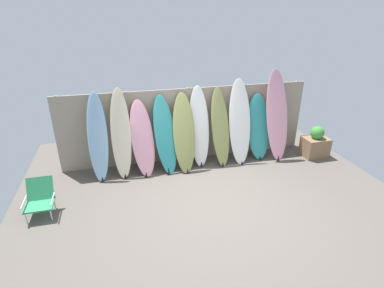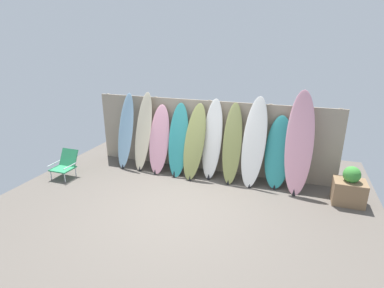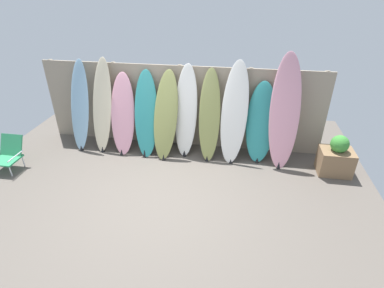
{
  "view_description": "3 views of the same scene",
  "coord_description": "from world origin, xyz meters",
  "px_view_note": "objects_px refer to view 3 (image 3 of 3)",
  "views": [
    {
      "loc": [
        -1.63,
        -4.67,
        3.45
      ],
      "look_at": [
        -0.18,
        0.93,
        0.86
      ],
      "focal_mm": 28.0,
      "sensor_mm": 36.0,
      "label": 1
    },
    {
      "loc": [
        1.97,
        -4.87,
        3.13
      ],
      "look_at": [
        -0.01,
        0.78,
        1.09
      ],
      "focal_mm": 28.0,
      "sensor_mm": 36.0,
      "label": 2
    },
    {
      "loc": [
        1.22,
        -3.96,
        3.36
      ],
      "look_at": [
        0.46,
        0.71,
        0.72
      ],
      "focal_mm": 28.0,
      "sensor_mm": 36.0,
      "label": 3
    }
  ],
  "objects_px": {
    "surfboard_white_5": "(186,112)",
    "surfboard_pink_9": "(285,113)",
    "surfboard_teal_3": "(146,115)",
    "surfboard_teal_8": "(261,123)",
    "surfboard_olive_4": "(166,116)",
    "beach_chair": "(8,153)",
    "surfboard_cream_1": "(102,106)",
    "surfboard_white_7": "(234,114)",
    "planter_box": "(336,158)",
    "surfboard_pink_2": "(123,114)",
    "surfboard_olive_6": "(210,116)",
    "surfboard_skyblue_0": "(80,106)"
  },
  "relations": [
    {
      "from": "surfboard_white_5",
      "to": "surfboard_pink_9",
      "type": "bearing_deg",
      "value": -3.28
    },
    {
      "from": "surfboard_teal_3",
      "to": "surfboard_teal_8",
      "type": "height_order",
      "value": "surfboard_teal_3"
    },
    {
      "from": "surfboard_olive_4",
      "to": "surfboard_white_5",
      "type": "bearing_deg",
      "value": 17.98
    },
    {
      "from": "surfboard_teal_8",
      "to": "beach_chair",
      "type": "bearing_deg",
      "value": -166.39
    },
    {
      "from": "surfboard_cream_1",
      "to": "surfboard_white_7",
      "type": "relative_size",
      "value": 0.97
    },
    {
      "from": "surfboard_teal_8",
      "to": "planter_box",
      "type": "relative_size",
      "value": 2.0
    },
    {
      "from": "surfboard_pink_2",
      "to": "planter_box",
      "type": "distance_m",
      "value": 4.37
    },
    {
      "from": "surfboard_teal_3",
      "to": "surfboard_pink_9",
      "type": "height_order",
      "value": "surfboard_pink_9"
    },
    {
      "from": "surfboard_white_5",
      "to": "beach_chair",
      "type": "bearing_deg",
      "value": -160.48
    },
    {
      "from": "surfboard_cream_1",
      "to": "surfboard_white_5",
      "type": "relative_size",
      "value": 1.03
    },
    {
      "from": "surfboard_olive_6",
      "to": "beach_chair",
      "type": "height_order",
      "value": "surfboard_olive_6"
    },
    {
      "from": "surfboard_skyblue_0",
      "to": "surfboard_cream_1",
      "type": "height_order",
      "value": "surfboard_cream_1"
    },
    {
      "from": "surfboard_white_5",
      "to": "surfboard_white_7",
      "type": "bearing_deg",
      "value": -3.67
    },
    {
      "from": "surfboard_pink_2",
      "to": "surfboard_pink_9",
      "type": "xyz_separation_m",
      "value": [
        3.29,
        -0.02,
        0.27
      ]
    },
    {
      "from": "surfboard_pink_2",
      "to": "beach_chair",
      "type": "distance_m",
      "value": 2.35
    },
    {
      "from": "surfboard_olive_4",
      "to": "beach_chair",
      "type": "bearing_deg",
      "value": -160.28
    },
    {
      "from": "surfboard_olive_4",
      "to": "surfboard_skyblue_0",
      "type": "bearing_deg",
      "value": 178.84
    },
    {
      "from": "surfboard_white_7",
      "to": "planter_box",
      "type": "bearing_deg",
      "value": -8.59
    },
    {
      "from": "surfboard_cream_1",
      "to": "surfboard_teal_8",
      "type": "xyz_separation_m",
      "value": [
        3.34,
        0.05,
        -0.16
      ]
    },
    {
      "from": "surfboard_cream_1",
      "to": "surfboard_pink_2",
      "type": "relative_size",
      "value": 1.17
    },
    {
      "from": "surfboard_white_7",
      "to": "surfboard_white_5",
      "type": "bearing_deg",
      "value": 176.33
    },
    {
      "from": "surfboard_olive_4",
      "to": "surfboard_pink_9",
      "type": "xyz_separation_m",
      "value": [
        2.35,
        0.02,
        0.22
      ]
    },
    {
      "from": "surfboard_pink_2",
      "to": "surfboard_olive_6",
      "type": "relative_size",
      "value": 0.91
    },
    {
      "from": "surfboard_pink_2",
      "to": "planter_box",
      "type": "xyz_separation_m",
      "value": [
        4.34,
        -0.28,
        -0.49
      ]
    },
    {
      "from": "surfboard_cream_1",
      "to": "beach_chair",
      "type": "height_order",
      "value": "surfboard_cream_1"
    },
    {
      "from": "surfboard_cream_1",
      "to": "surfboard_olive_4",
      "type": "relative_size",
      "value": 1.1
    },
    {
      "from": "surfboard_pink_2",
      "to": "surfboard_pink_9",
      "type": "distance_m",
      "value": 3.31
    },
    {
      "from": "surfboard_teal_3",
      "to": "surfboard_teal_8",
      "type": "bearing_deg",
      "value": 2.01
    },
    {
      "from": "surfboard_cream_1",
      "to": "planter_box",
      "type": "height_order",
      "value": "surfboard_cream_1"
    },
    {
      "from": "surfboard_pink_2",
      "to": "surfboard_white_5",
      "type": "height_order",
      "value": "surfboard_white_5"
    },
    {
      "from": "surfboard_teal_8",
      "to": "surfboard_white_5",
      "type": "bearing_deg",
      "value": 179.71
    },
    {
      "from": "surfboard_teal_3",
      "to": "surfboard_olive_4",
      "type": "height_order",
      "value": "surfboard_olive_4"
    },
    {
      "from": "surfboard_cream_1",
      "to": "surfboard_teal_8",
      "type": "height_order",
      "value": "surfboard_cream_1"
    },
    {
      "from": "surfboard_skyblue_0",
      "to": "surfboard_cream_1",
      "type": "distance_m",
      "value": 0.5
    },
    {
      "from": "surfboard_teal_8",
      "to": "planter_box",
      "type": "distance_m",
      "value": 1.57
    },
    {
      "from": "surfboard_cream_1",
      "to": "surfboard_olive_6",
      "type": "relative_size",
      "value": 1.07
    },
    {
      "from": "surfboard_olive_4",
      "to": "surfboard_teal_8",
      "type": "bearing_deg",
      "value": 3.62
    },
    {
      "from": "surfboard_olive_6",
      "to": "surfboard_teal_3",
      "type": "bearing_deg",
      "value": -179.34
    },
    {
      "from": "surfboard_white_7",
      "to": "surfboard_teal_8",
      "type": "bearing_deg",
      "value": 5.95
    },
    {
      "from": "surfboard_cream_1",
      "to": "beach_chair",
      "type": "xyz_separation_m",
      "value": [
        -1.56,
        -1.14,
        -0.64
      ]
    },
    {
      "from": "surfboard_white_5",
      "to": "surfboard_pink_2",
      "type": "bearing_deg",
      "value": -176.23
    },
    {
      "from": "surfboard_white_7",
      "to": "planter_box",
      "type": "xyz_separation_m",
      "value": [
        2.0,
        -0.3,
        -0.66
      ]
    },
    {
      "from": "surfboard_pink_2",
      "to": "beach_chair",
      "type": "relative_size",
      "value": 2.62
    },
    {
      "from": "surfboard_white_7",
      "to": "surfboard_teal_3",
      "type": "bearing_deg",
      "value": -179.16
    },
    {
      "from": "surfboard_skyblue_0",
      "to": "surfboard_white_5",
      "type": "distance_m",
      "value": 2.3
    },
    {
      "from": "surfboard_cream_1",
      "to": "surfboard_white_7",
      "type": "distance_m",
      "value": 2.8
    },
    {
      "from": "surfboard_skyblue_0",
      "to": "beach_chair",
      "type": "xyz_separation_m",
      "value": [
        -1.07,
        -1.1,
        -0.62
      ]
    },
    {
      "from": "surfboard_white_7",
      "to": "surfboard_pink_9",
      "type": "relative_size",
      "value": 0.91
    },
    {
      "from": "surfboard_cream_1",
      "to": "surfboard_olive_4",
      "type": "bearing_deg",
      "value": -3.06
    },
    {
      "from": "planter_box",
      "to": "surfboard_olive_6",
      "type": "bearing_deg",
      "value": 173.35
    }
  ]
}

